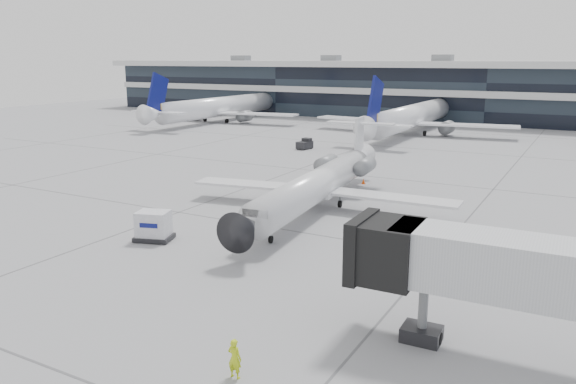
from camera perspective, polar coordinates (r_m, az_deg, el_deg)
The scene contains 9 objects.
ground at distance 38.78m, azimuth 0.44°, elevation -3.97°, with size 220.00×220.00×0.00m, color gray.
terminal at distance 116.09m, azimuth 20.37°, elevation 9.30°, with size 170.00×22.00×10.00m, color black.
bg_jet_left at distance 108.26m, azimuth -6.72°, elevation 7.14°, with size 32.00×40.00×9.60m, color white, non-canonical shape.
bg_jet_center at distance 91.96m, azimuth 12.52°, elevation 5.83°, with size 32.00×40.00×9.60m, color white, non-canonical shape.
regional_jet at distance 44.02m, azimuth 3.28°, elevation 0.97°, with size 21.57×26.93×6.22m.
ramp_worker at distance 21.69m, azimuth -5.45°, elevation -16.48°, with size 0.57×0.38×1.57m, color #BCD616.
cargo_uld at distance 37.59m, azimuth -13.49°, elevation -3.39°, with size 2.75×2.37×1.91m.
traffic_cone at distance 53.68m, azimuth 7.67°, elevation 1.08°, with size 0.42×0.42×0.52m.
far_tug at distance 74.07m, azimuth 1.73°, elevation 4.87°, with size 1.64×2.39×1.41m.
Camera 1 is at (17.61, -32.56, 11.55)m, focal length 35.00 mm.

